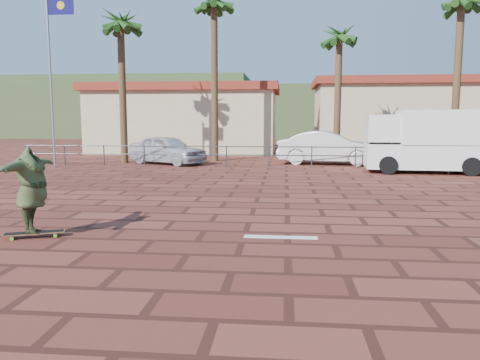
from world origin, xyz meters
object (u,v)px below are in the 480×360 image
at_px(car_silver, 167,150).
at_px(car_white, 328,148).
at_px(longboard, 34,233).
at_px(skateboarder, 32,190).
at_px(campervan, 429,140).

relative_size(car_silver, car_white, 0.86).
xyz_separation_m(longboard, skateboarder, (0.00, 0.00, 0.83)).
height_order(campervan, car_silver, campervan).
distance_m(longboard, skateboarder, 0.83).
xyz_separation_m(longboard, car_white, (6.85, 15.30, 0.73)).
height_order(skateboarder, car_white, skateboarder).
height_order(longboard, car_silver, car_silver).
bearing_deg(car_white, campervan, -122.24).
height_order(campervan, car_white, campervan).
bearing_deg(car_silver, car_white, -56.55).
distance_m(skateboarder, car_silver, 14.73).
relative_size(longboard, campervan, 0.21).
bearing_deg(skateboarder, campervan, -44.39).
height_order(skateboarder, car_silver, skateboarder).
distance_m(skateboarder, car_white, 16.76).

